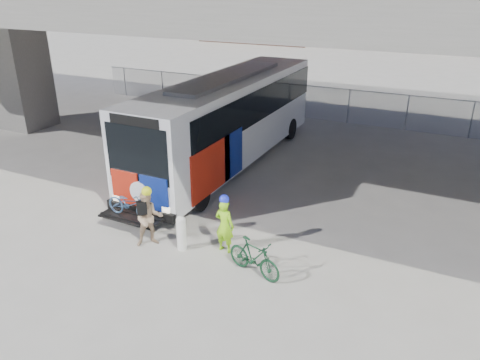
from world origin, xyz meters
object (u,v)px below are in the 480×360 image
Objects in this scene: bollard at (181,232)px; bike_parked at (254,257)px; cyclist_hivis at (225,224)px; cyclist_tan at (149,218)px; bus at (229,114)px.

bollard reaches higher than bike_parked.
cyclist_tan is at bearing 21.37° from cyclist_hivis.
cyclist_tan is 3.37m from bike_parked.
bollard is (1.97, -6.80, -1.54)m from bus.
cyclist_tan reaches higher than bike_parked.
cyclist_hivis is (3.12, -6.33, -1.26)m from bus.
cyclist_hivis is 0.95× the size of cyclist_tan.
bus is 7.25m from bollard.
bus reaches higher than cyclist_tan.
bus is 7.16m from cyclist_tan.
bus reaches higher than bollard.
cyclist_hivis is at bearing 76.63° from bike_parked.
bollard is at bearing 26.65° from cyclist_hivis.
bus is at bearing 56.09° from cyclist_tan.
cyclist_hivis is at bearing -63.80° from bus.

